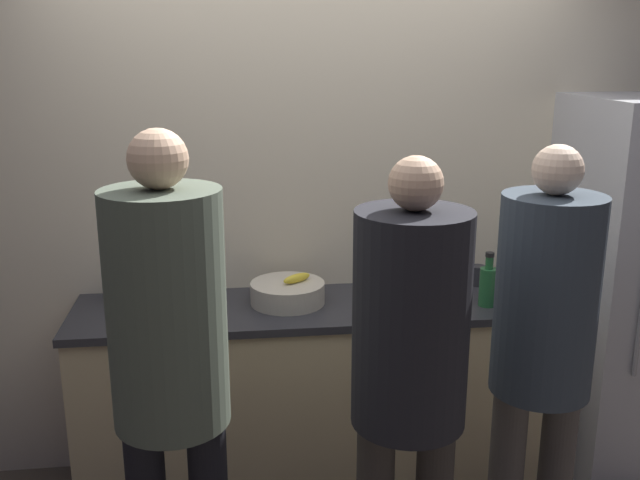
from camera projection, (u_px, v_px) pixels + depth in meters
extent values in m
cube|color=beige|center=(308.00, 206.00, 3.40)|extent=(5.20, 0.06, 2.60)
cube|color=beige|center=(315.00, 397.00, 3.36)|extent=(2.14, 0.56, 0.87)
cube|color=#28282D|center=(315.00, 306.00, 3.24)|extent=(2.17, 0.59, 0.03)
cube|color=#B7B7BC|center=(636.00, 294.00, 3.33)|extent=(0.64, 0.69, 1.83)
cylinder|color=#515B4C|center=(167.00, 310.00, 2.20)|extent=(0.37, 0.37, 0.76)
sphere|color=#DBAD89|center=(158.00, 159.00, 2.08)|extent=(0.18, 0.18, 0.18)
cylinder|color=black|center=(411.00, 320.00, 2.29)|extent=(0.38, 0.38, 0.72)
sphere|color=#DBAD89|center=(416.00, 183.00, 2.17)|extent=(0.17, 0.17, 0.17)
cylinder|color=#333D47|center=(547.00, 296.00, 2.50)|extent=(0.36, 0.36, 0.72)
sphere|color=beige|center=(558.00, 170.00, 2.38)|extent=(0.17, 0.17, 0.17)
cylinder|color=beige|center=(288.00, 293.00, 3.22)|extent=(0.34, 0.34, 0.10)
ellipsoid|color=yellow|center=(297.00, 278.00, 3.21)|extent=(0.15, 0.12, 0.04)
cylinder|color=silver|center=(129.00, 287.00, 3.23)|extent=(0.12, 0.12, 0.14)
cylinder|color=#99754C|center=(124.00, 268.00, 3.20)|extent=(0.01, 0.05, 0.20)
cylinder|color=#99754C|center=(130.00, 267.00, 3.21)|extent=(0.03, 0.04, 0.20)
cylinder|color=#99754C|center=(127.00, 268.00, 3.20)|extent=(0.04, 0.01, 0.20)
cylinder|color=#236033|center=(488.00, 287.00, 3.18)|extent=(0.08, 0.08, 0.17)
cylinder|color=#236033|center=(489.00, 263.00, 3.15)|extent=(0.04, 0.04, 0.05)
cylinder|color=black|center=(490.00, 255.00, 3.14)|extent=(0.04, 0.04, 0.02)
cylinder|color=brown|center=(395.00, 302.00, 3.08)|extent=(0.08, 0.08, 0.12)
cylinder|color=brown|center=(396.00, 285.00, 3.06)|extent=(0.04, 0.04, 0.04)
cylinder|color=black|center=(396.00, 279.00, 3.05)|extent=(0.04, 0.04, 0.01)
cylinder|color=#335184|center=(182.00, 293.00, 3.24)|extent=(0.09, 0.09, 0.08)
cylinder|color=#28282D|center=(478.00, 275.00, 3.47)|extent=(0.08, 0.08, 0.10)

